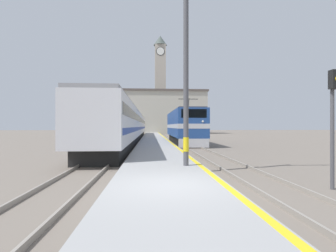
% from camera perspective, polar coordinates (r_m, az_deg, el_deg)
% --- Properties ---
extents(ground_plane, '(200.00, 200.00, 0.00)m').
position_cam_1_polar(ground_plane, '(37.50, -3.07, -3.14)').
color(ground_plane, '#70665B').
extents(platform, '(3.49, 140.00, 0.36)m').
position_cam_1_polar(platform, '(32.50, -2.95, -3.30)').
color(platform, '#999999').
rests_on(platform, ground).
extents(rail_track_near, '(2.84, 140.00, 0.16)m').
position_cam_1_polar(rail_track_near, '(32.74, 3.03, -3.53)').
color(rail_track_near, '#70665B').
rests_on(rail_track_near, ground).
extents(rail_track_far, '(2.83, 140.00, 0.16)m').
position_cam_1_polar(rail_track_far, '(32.62, -8.74, -3.55)').
color(rail_track_far, '#70665B').
rests_on(rail_track_far, ground).
extents(locomotive_train, '(2.92, 14.73, 4.88)m').
position_cam_1_polar(locomotive_train, '(30.83, 3.44, -0.10)').
color(locomotive_train, black).
rests_on(locomotive_train, ground).
extents(passenger_train, '(2.92, 51.71, 3.96)m').
position_cam_1_polar(passenger_train, '(37.88, -8.05, 0.12)').
color(passenger_train, black).
rests_on(passenger_train, ground).
extents(catenary_mast, '(2.71, 0.24, 8.87)m').
position_cam_1_polar(catenary_mast, '(11.52, 4.52, 14.20)').
color(catenary_mast, '#4C4C51').
rests_on(catenary_mast, platform).
extents(clock_tower, '(4.21, 4.21, 30.64)m').
position_cam_1_polar(clock_tower, '(83.89, -1.70, 9.60)').
color(clock_tower, '#ADA393').
rests_on(clock_tower, ground).
extents(station_building, '(28.39, 9.91, 11.83)m').
position_cam_1_polar(station_building, '(73.26, -2.85, 3.02)').
color(station_building, '#B7B2A3').
rests_on(station_building, ground).
extents(signal_post, '(0.30, 0.39, 3.80)m').
position_cam_1_polar(signal_post, '(9.85, 32.38, 3.10)').
color(signal_post, '#4C4C51').
rests_on(signal_post, ground).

